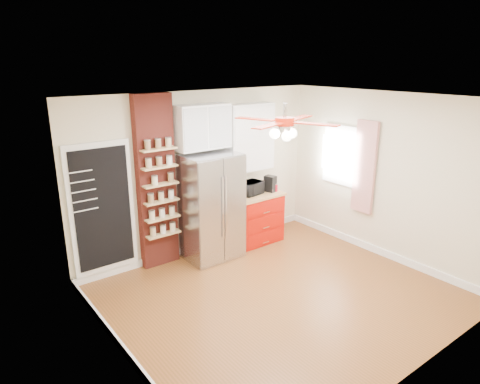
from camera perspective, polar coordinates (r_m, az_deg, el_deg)
floor at (r=6.19m, az=5.27°, el=-13.53°), size 4.50×4.50×0.00m
ceiling at (r=5.34m, az=6.07°, el=12.21°), size 4.50×4.50×0.00m
wall_back at (r=7.15m, az=-5.32°, el=2.51°), size 4.50×0.02×2.70m
wall_front at (r=4.49m, az=23.44°, el=-8.09°), size 4.50×0.02×2.70m
wall_left at (r=4.50m, az=-16.06°, el=-7.22°), size 0.02×4.00×2.70m
wall_right at (r=7.29m, az=18.74°, el=1.94°), size 0.02×4.00×2.70m
chalkboard at (r=6.49m, az=-17.88°, el=-2.13°), size 0.95×0.05×1.95m
brick_pillar at (r=6.68m, az=-11.12°, el=1.20°), size 0.60×0.16×2.70m
fridge at (r=6.96m, az=-3.93°, el=-1.95°), size 0.90×0.70×1.75m
upper_glass_cabinet at (r=6.81m, az=-5.07°, el=8.66°), size 0.90×0.35×0.70m
red_cabinet at (r=7.69m, az=1.96°, el=-3.39°), size 0.94×0.64×0.90m
upper_shelf_unit at (r=7.44m, az=1.24°, el=7.30°), size 0.90×0.30×1.15m
window at (r=7.74m, az=13.32°, el=4.79°), size 0.04×0.75×1.05m
curtain at (r=7.40m, az=16.28°, el=3.19°), size 0.06×0.40×1.55m
ceiling_fan at (r=5.37m, az=5.98°, el=9.27°), size 1.40×1.40×0.44m
toaster_oven at (r=7.45m, az=1.46°, el=0.52°), size 0.46×0.36×0.23m
coffee_maker at (r=7.63m, az=4.05°, el=1.11°), size 0.18×0.22×0.29m
canister_left at (r=7.67m, az=4.65°, el=0.58°), size 0.13×0.13×0.13m
canister_right at (r=7.77m, az=3.97°, el=0.85°), size 0.13×0.13×0.14m
pantry_jar_oats at (r=6.49m, az=-11.32°, el=1.50°), size 0.10×0.10×0.13m
pantry_jar_beans at (r=6.59m, az=-9.23°, el=1.90°), size 0.10×0.10×0.14m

